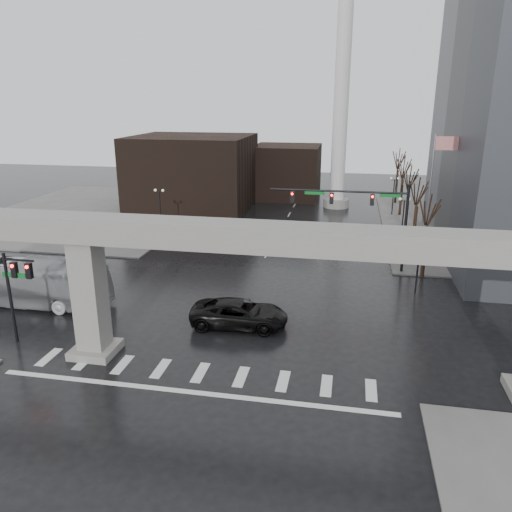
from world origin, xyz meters
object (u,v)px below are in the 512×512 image
object	(u,v)px
city_bus	(27,282)
pickup_truck	(239,314)
far_car	(235,237)
signal_mast_arm	(362,207)

from	to	relation	value
city_bus	pickup_truck	bearing A→B (deg)	-91.66
pickup_truck	far_car	size ratio (longest dim) A/B	1.70
city_bus	far_car	xyz separation A→B (m)	(11.60, 19.24, -1.10)
pickup_truck	city_bus	size ratio (longest dim) A/B	0.53
signal_mast_arm	city_bus	world-z (taller)	signal_mast_arm
pickup_truck	far_car	world-z (taller)	pickup_truck
pickup_truck	far_car	bearing A→B (deg)	10.87
pickup_truck	city_bus	world-z (taller)	city_bus
city_bus	far_car	world-z (taller)	city_bus
pickup_truck	far_car	distance (m)	20.62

